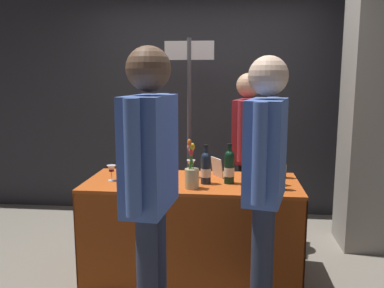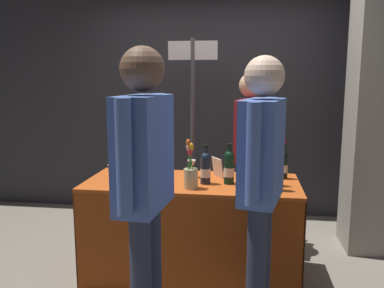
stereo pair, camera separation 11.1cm
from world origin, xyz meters
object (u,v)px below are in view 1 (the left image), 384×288
object	(u,v)px
wine_glass_near_vendor	(191,165)
taster_foreground_right	(150,173)
concrete_pillar	(376,83)
booth_signpost	(189,114)
tasting_table	(192,210)
display_bottle_0	(229,166)
vendor_presenter	(247,144)
featured_wine_bottle	(279,172)
wine_glass_mid	(111,169)
flower_vase	(192,173)

from	to	relation	value
wine_glass_near_vendor	taster_foreground_right	bearing A→B (deg)	-95.71
concrete_pillar	booth_signpost	world-z (taller)	concrete_pillar
tasting_table	wine_glass_near_vendor	distance (m)	0.37
concrete_pillar	wine_glass_near_vendor	size ratio (longest dim) A/B	21.42
display_bottle_0	vendor_presenter	bearing A→B (deg)	77.22
vendor_presenter	wine_glass_near_vendor	bearing A→B (deg)	-27.86
concrete_pillar	taster_foreground_right	world-z (taller)	concrete_pillar
vendor_presenter	featured_wine_bottle	bearing A→B (deg)	27.28
concrete_pillar	wine_glass_mid	world-z (taller)	concrete_pillar
tasting_table	flower_vase	bearing A→B (deg)	-84.66
taster_foreground_right	booth_signpost	world-z (taller)	booth_signpost
display_bottle_0	vendor_presenter	xyz separation A→B (m)	(0.16, 0.70, 0.06)
vendor_presenter	flower_vase	bearing A→B (deg)	-12.93
wine_glass_mid	vendor_presenter	xyz separation A→B (m)	(1.10, 0.71, 0.11)
featured_wine_bottle	flower_vase	size ratio (longest dim) A/B	0.86
flower_vase	vendor_presenter	xyz separation A→B (m)	(0.44, 0.88, 0.08)
display_bottle_0	wine_glass_mid	xyz separation A→B (m)	(-0.94, -0.01, -0.04)
display_bottle_0	taster_foreground_right	size ratio (longest dim) A/B	0.18
concrete_pillar	taster_foreground_right	distance (m)	2.51
featured_wine_bottle	wine_glass_mid	xyz separation A→B (m)	(-1.31, 0.13, -0.04)
featured_wine_bottle	display_bottle_0	size ratio (longest dim) A/B	1.02
concrete_pillar	wine_glass_mid	size ratio (longest dim) A/B	25.01
concrete_pillar	featured_wine_bottle	xyz separation A→B (m)	(-0.95, -0.95, -0.64)
tasting_table	featured_wine_bottle	world-z (taller)	featured_wine_bottle
wine_glass_near_vendor	display_bottle_0	bearing A→B (deg)	-27.01
display_bottle_0	flower_vase	xyz separation A→B (m)	(-0.28, -0.17, -0.02)
featured_wine_bottle	flower_vase	world-z (taller)	flower_vase
concrete_pillar	vendor_presenter	size ratio (longest dim) A/B	1.89
tasting_table	display_bottle_0	distance (m)	0.49
wine_glass_near_vendor	wine_glass_mid	size ratio (longest dim) A/B	1.17
booth_signpost	display_bottle_0	bearing A→B (deg)	-67.19
concrete_pillar	wine_glass_mid	xyz separation A→B (m)	(-2.26, -0.82, -0.68)
vendor_presenter	booth_signpost	xyz separation A→B (m)	(-0.59, 0.31, 0.25)
concrete_pillar	flower_vase	world-z (taller)	concrete_pillar
tasting_table	booth_signpost	world-z (taller)	booth_signpost
concrete_pillar	wine_glass_mid	distance (m)	2.50
wine_glass_near_vendor	taster_foreground_right	size ratio (longest dim) A/B	0.08
featured_wine_bottle	booth_signpost	xyz separation A→B (m)	(-0.79, 1.15, 0.31)
tasting_table	wine_glass_near_vendor	size ratio (longest dim) A/B	11.62
wine_glass_mid	booth_signpost	world-z (taller)	booth_signpost
vendor_presenter	booth_signpost	distance (m)	0.71
flower_vase	booth_signpost	size ratio (longest dim) A/B	0.19
display_bottle_0	vendor_presenter	size ratio (longest dim) A/B	0.19
vendor_presenter	taster_foreground_right	xyz separation A→B (m)	(-0.59, -1.63, 0.09)
wine_glass_mid	taster_foreground_right	bearing A→B (deg)	-60.83
tasting_table	wine_glass_mid	xyz separation A→B (m)	(-0.64, -0.05, 0.34)
booth_signpost	concrete_pillar	bearing A→B (deg)	-6.58
tasting_table	flower_vase	xyz separation A→B (m)	(0.02, -0.22, 0.36)
featured_wine_bottle	vendor_presenter	world-z (taller)	vendor_presenter
concrete_pillar	display_bottle_0	xyz separation A→B (m)	(-1.32, -0.81, -0.63)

